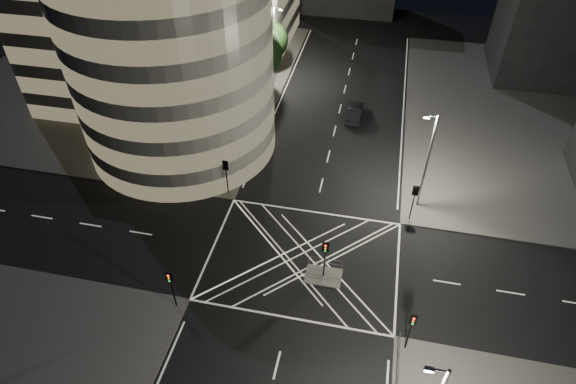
% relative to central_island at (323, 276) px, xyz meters
% --- Properties ---
extents(ground, '(120.00, 120.00, 0.00)m').
position_rel_central_island_xyz_m(ground, '(-2.00, 1.50, -0.07)').
color(ground, black).
rests_on(ground, ground).
extents(sidewalk_far_left, '(42.00, 42.00, 0.15)m').
position_rel_central_island_xyz_m(sidewalk_far_left, '(-31.00, 28.50, 0.00)').
color(sidewalk_far_left, '#585553').
rests_on(sidewalk_far_left, ground).
extents(central_island, '(3.00, 2.00, 0.15)m').
position_rel_central_island_xyz_m(central_island, '(0.00, 0.00, 0.00)').
color(central_island, slate).
rests_on(central_island, ground).
extents(office_tower_curved, '(30.00, 29.00, 27.20)m').
position_rel_central_island_xyz_m(office_tower_curved, '(-22.74, 20.24, 12.58)').
color(office_tower_curved, gray).
rests_on(office_tower_curved, sidewalk_far_left).
extents(building_right_far, '(14.00, 12.00, 15.00)m').
position_rel_central_island_xyz_m(building_right_far, '(24.00, 41.50, 7.58)').
color(building_right_far, black).
rests_on(building_right_far, sidewalk_far_right).
extents(tree_a, '(4.19, 4.19, 6.33)m').
position_rel_central_island_xyz_m(tree_a, '(-12.50, 10.50, 3.99)').
color(tree_a, black).
rests_on(tree_a, sidewalk_far_left).
extents(tree_b, '(5.18, 5.18, 7.44)m').
position_rel_central_island_xyz_m(tree_b, '(-12.50, 16.50, 4.53)').
color(tree_b, black).
rests_on(tree_b, sidewalk_far_left).
extents(tree_c, '(3.66, 3.66, 6.39)m').
position_rel_central_island_xyz_m(tree_c, '(-12.50, 22.50, 4.35)').
color(tree_c, black).
rests_on(tree_c, sidewalk_far_left).
extents(tree_d, '(5.45, 5.45, 8.56)m').
position_rel_central_island_xyz_m(tree_d, '(-12.50, 28.50, 5.49)').
color(tree_d, black).
rests_on(tree_d, sidewalk_far_left).
extents(tree_e, '(4.33, 4.33, 6.84)m').
position_rel_central_island_xyz_m(tree_e, '(-12.50, 34.50, 4.42)').
color(tree_e, black).
rests_on(tree_e, sidewalk_far_left).
extents(traffic_signal_fl, '(0.55, 0.22, 4.00)m').
position_rel_central_island_xyz_m(traffic_signal_fl, '(-10.80, 8.30, 2.84)').
color(traffic_signal_fl, black).
rests_on(traffic_signal_fl, sidewalk_far_left).
extents(traffic_signal_nl, '(0.55, 0.22, 4.00)m').
position_rel_central_island_xyz_m(traffic_signal_nl, '(-10.80, -5.30, 2.84)').
color(traffic_signal_nl, black).
rests_on(traffic_signal_nl, sidewalk_near_left).
extents(traffic_signal_fr, '(0.55, 0.22, 4.00)m').
position_rel_central_island_xyz_m(traffic_signal_fr, '(6.80, 8.30, 2.84)').
color(traffic_signal_fr, black).
rests_on(traffic_signal_fr, sidewalk_far_right).
extents(traffic_signal_nr, '(0.55, 0.22, 4.00)m').
position_rel_central_island_xyz_m(traffic_signal_nr, '(6.80, -5.30, 2.84)').
color(traffic_signal_nr, black).
rests_on(traffic_signal_nr, sidewalk_near_right).
extents(traffic_signal_island, '(0.55, 0.22, 4.00)m').
position_rel_central_island_xyz_m(traffic_signal_island, '(0.00, 0.00, 2.84)').
color(traffic_signal_island, black).
rests_on(traffic_signal_island, central_island).
extents(street_lamp_left_near, '(1.25, 0.25, 10.00)m').
position_rel_central_island_xyz_m(street_lamp_left_near, '(-11.44, 13.50, 5.47)').
color(street_lamp_left_near, slate).
rests_on(street_lamp_left_near, sidewalk_far_left).
extents(street_lamp_left_far, '(1.25, 0.25, 10.00)m').
position_rel_central_island_xyz_m(street_lamp_left_far, '(-11.44, 31.50, 5.47)').
color(street_lamp_left_far, slate).
rests_on(street_lamp_left_far, sidewalk_far_left).
extents(street_lamp_right_far, '(1.25, 0.25, 10.00)m').
position_rel_central_island_xyz_m(street_lamp_right_far, '(7.44, 10.50, 5.47)').
color(street_lamp_right_far, slate).
rests_on(street_lamp_right_far, sidewalk_far_right).
extents(railing_island_south, '(2.80, 0.06, 1.10)m').
position_rel_central_island_xyz_m(railing_island_south, '(0.00, -0.90, 0.62)').
color(railing_island_south, slate).
rests_on(railing_island_south, central_island).
extents(railing_island_north, '(2.80, 0.06, 1.10)m').
position_rel_central_island_xyz_m(railing_island_north, '(0.00, 0.90, 0.62)').
color(railing_island_north, slate).
rests_on(railing_island_north, central_island).
extents(sedan, '(1.83, 4.96, 1.62)m').
position_rel_central_island_xyz_m(sedan, '(-0.08, 24.73, 0.74)').
color(sedan, black).
rests_on(sedan, ground).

